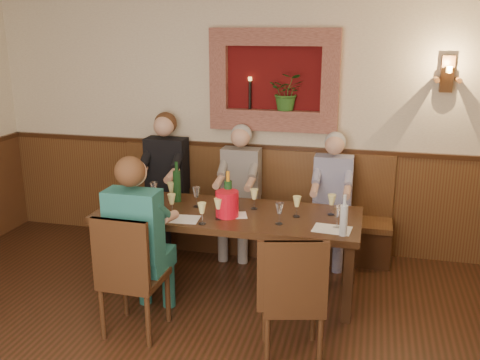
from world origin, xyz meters
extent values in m
cube|color=beige|center=(0.00, 3.00, 1.40)|extent=(6.00, 0.04, 2.80)
cube|color=#512C17|center=(0.00, 2.98, 0.55)|extent=(6.00, 0.04, 1.10)
cube|color=#381E0F|center=(0.00, 2.98, 1.12)|extent=(6.02, 0.06, 0.05)
cube|color=#520B0B|center=(0.20, 2.98, 1.85)|extent=(1.00, 0.02, 0.70)
cube|color=#A16252|center=(0.20, 2.94, 2.29)|extent=(1.36, 0.12, 0.18)
cube|color=#A16252|center=(0.20, 2.94, 1.41)|extent=(1.36, 0.12, 0.18)
cube|color=#A16252|center=(-0.39, 2.94, 1.85)|extent=(0.18, 0.12, 0.70)
cube|color=#A16252|center=(0.79, 2.94, 1.85)|extent=(0.18, 0.12, 0.70)
cube|color=#A16252|center=(0.20, 2.94, 1.52)|extent=(1.00, 0.14, 0.04)
imported|color=#2B5C1F|center=(0.35, 2.94, 1.74)|extent=(0.35, 0.30, 0.39)
cylinder|color=black|center=(-0.05, 2.94, 1.69)|extent=(0.03, 0.03, 0.30)
cylinder|color=#FFBF59|center=(-0.05, 2.94, 1.86)|extent=(0.04, 0.04, 0.04)
cube|color=#512C17|center=(1.90, 2.95, 1.95)|extent=(0.12, 0.08, 0.35)
cylinder|color=#512C17|center=(1.80, 2.88, 1.90)|extent=(0.05, 0.18, 0.05)
cylinder|color=#512C17|center=(2.00, 2.88, 1.90)|extent=(0.05, 0.18, 0.05)
cylinder|color=#FFBF59|center=(1.90, 2.82, 2.00)|extent=(0.06, 0.06, 0.06)
cube|color=#311C0E|center=(0.00, 1.85, 0.72)|extent=(2.40, 0.90, 0.06)
cube|color=#311C0E|center=(-1.12, 1.48, 0.34)|extent=(0.08, 0.08, 0.69)
cube|color=#311C0E|center=(1.12, 1.48, 0.34)|extent=(0.08, 0.08, 0.69)
cube|color=#311C0E|center=(-1.12, 2.22, 0.34)|extent=(0.08, 0.08, 0.69)
cube|color=#311C0E|center=(1.12, 2.22, 0.34)|extent=(0.08, 0.08, 0.69)
cube|color=#381E0F|center=(0.00, 2.76, 0.20)|extent=(3.00, 0.40, 0.40)
cube|color=#512C17|center=(0.00, 2.76, 0.42)|extent=(3.00, 0.45, 0.06)
cube|color=#512C17|center=(0.00, 2.95, 0.78)|extent=(3.00, 0.06, 0.66)
cube|color=#311C0E|center=(-0.53, 0.94, 0.22)|extent=(0.44, 0.44, 0.43)
cube|color=#311C0E|center=(-0.53, 0.94, 0.46)|extent=(0.46, 0.46, 0.05)
cube|color=#311C0E|center=(-0.53, 0.73, 0.76)|extent=(0.45, 0.05, 0.54)
cube|color=#311C0E|center=(0.74, 0.90, 0.21)|extent=(0.51, 0.51, 0.42)
cube|color=#311C0E|center=(0.74, 0.90, 0.45)|extent=(0.54, 0.54, 0.05)
cube|color=#311C0E|center=(0.79, 0.71, 0.74)|extent=(0.44, 0.15, 0.53)
cube|color=black|center=(-0.96, 2.60, 0.23)|extent=(0.45, 0.47, 0.45)
cube|color=black|center=(-0.96, 2.78, 0.92)|extent=(0.45, 0.24, 0.59)
sphere|color=#D8A384|center=(-0.96, 2.74, 1.35)|extent=(0.23, 0.23, 0.23)
sphere|color=#4C2D19|center=(-0.96, 2.79, 1.37)|extent=(0.25, 0.25, 0.25)
cube|color=#615D59|center=(-0.11, 2.61, 0.23)|extent=(0.41, 0.43, 0.45)
cube|color=#615D59|center=(-0.11, 2.78, 0.87)|extent=(0.41, 0.21, 0.54)
sphere|color=#D8A384|center=(-0.11, 2.74, 1.27)|extent=(0.20, 0.20, 0.20)
sphere|color=#B2B2B2|center=(-0.11, 2.79, 1.29)|extent=(0.22, 0.22, 0.22)
cube|color=navy|center=(0.88, 2.62, 0.23)|extent=(0.39, 0.41, 0.45)
cube|color=navy|center=(0.88, 2.78, 0.86)|extent=(0.39, 0.21, 0.52)
sphere|color=#D8A384|center=(0.88, 2.74, 1.24)|extent=(0.20, 0.20, 0.20)
sphere|color=#B2B2B2|center=(0.88, 2.79, 1.26)|extent=(0.22, 0.22, 0.22)
cube|color=navy|center=(-0.53, 1.15, 0.23)|extent=(0.43, 0.45, 0.45)
cube|color=navy|center=(-0.53, 0.98, 0.90)|extent=(0.43, 0.23, 0.56)
sphere|color=#D8A384|center=(-0.53, 1.02, 1.31)|extent=(0.22, 0.22, 0.22)
sphere|color=#4C2D19|center=(-0.53, 0.97, 1.33)|extent=(0.24, 0.24, 0.24)
cylinder|color=red|center=(0.02, 1.74, 0.87)|extent=(0.24, 0.24, 0.23)
cylinder|color=#19471E|center=(0.01, 1.82, 0.90)|extent=(0.07, 0.07, 0.30)
cylinder|color=orange|center=(0.01, 1.82, 1.10)|extent=(0.03, 0.03, 0.09)
cylinder|color=#19471E|center=(-0.56, 2.04, 0.90)|extent=(0.09, 0.09, 0.31)
cylinder|color=#19471E|center=(-0.56, 2.04, 1.10)|extent=(0.04, 0.04, 0.09)
cylinder|color=silver|center=(1.06, 1.53, 0.88)|extent=(0.08, 0.08, 0.26)
cylinder|color=silver|center=(1.06, 1.53, 1.05)|extent=(0.03, 0.03, 0.09)
cube|color=white|center=(-0.79, 1.76, 0.75)|extent=(0.37, 0.32, 0.00)
cube|color=white|center=(0.06, 1.77, 0.75)|extent=(0.30, 0.26, 0.00)
cube|color=white|center=(0.96, 1.64, 0.75)|extent=(0.33, 0.25, 0.00)
cube|color=white|center=(-0.35, 1.57, 0.75)|extent=(0.33, 0.25, 0.00)
camera|label=1|loc=(1.22, -2.61, 2.38)|focal=40.00mm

